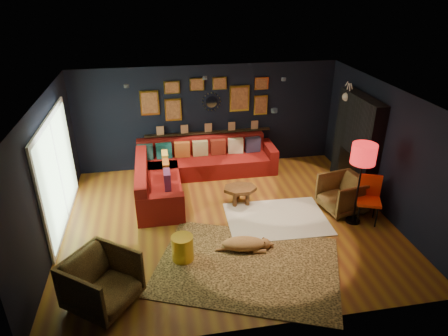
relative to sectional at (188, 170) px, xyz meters
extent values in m
plane|color=#8E5C1A|center=(0.61, -1.81, -0.32)|extent=(6.50, 6.50, 0.00)
plane|color=black|center=(0.61, 0.94, 0.98)|extent=(6.50, 0.00, 6.50)
plane|color=black|center=(0.61, -4.56, 0.98)|extent=(6.50, 0.00, 6.50)
plane|color=black|center=(-2.64, -1.81, 0.98)|extent=(0.00, 5.50, 5.50)
plane|color=black|center=(3.86, -1.81, 0.98)|extent=(0.00, 5.50, 5.50)
plane|color=silver|center=(0.61, -1.81, 2.28)|extent=(6.50, 6.50, 0.00)
cube|color=maroon|center=(0.41, 0.44, -0.11)|extent=(3.20, 0.95, 0.42)
cube|color=maroon|center=(0.41, 0.80, 0.31)|extent=(3.20, 0.24, 0.46)
cube|color=maroon|center=(2.11, 0.44, 0.00)|extent=(0.22, 0.95, 0.64)
cube|color=maroon|center=(-0.71, -0.66, -0.11)|extent=(0.95, 2.20, 0.42)
cube|color=maroon|center=(-1.07, -0.66, 0.31)|extent=(0.24, 2.20, 0.46)
cube|color=maroon|center=(-0.71, -1.66, 0.00)|extent=(0.95, 0.22, 0.64)
cube|color=#2B6065|center=(-0.99, 0.59, 0.30)|extent=(0.38, 0.14, 0.38)
cube|color=#1B686D|center=(-0.54, 0.59, 0.30)|extent=(0.38, 0.14, 0.38)
cube|color=#B25D26|center=(-0.09, 0.59, 0.30)|extent=(0.38, 0.14, 0.38)
cube|color=tan|center=(0.36, 0.59, 0.30)|extent=(0.38, 0.14, 0.38)
cube|color=maroon|center=(0.81, 0.59, 0.30)|extent=(0.38, 0.14, 0.38)
cube|color=#C4BA96|center=(1.26, 0.59, 0.30)|extent=(0.38, 0.14, 0.38)
cube|color=#2B2742|center=(1.71, 0.59, 0.30)|extent=(0.38, 0.14, 0.38)
cube|color=gold|center=(-0.53, 0.04, 0.30)|extent=(0.14, 0.38, 0.38)
cube|color=brown|center=(-0.53, -0.46, 0.30)|extent=(0.14, 0.38, 0.38)
cube|color=#582552|center=(-0.53, -0.96, 0.30)|extent=(0.14, 0.38, 0.38)
cube|color=black|center=(0.61, 0.87, 0.60)|extent=(3.20, 0.12, 0.04)
cube|color=gold|center=(-0.79, 0.91, 1.43)|extent=(0.45, 0.03, 0.60)
cube|color=#B96F3D|center=(-0.79, 0.89, 1.43)|extent=(0.38, 0.01, 0.51)
cube|color=gold|center=(-0.24, 0.91, 1.23)|extent=(0.40, 0.03, 0.55)
cube|color=#B96F3D|center=(-0.24, 0.89, 1.23)|extent=(0.34, 0.01, 0.47)
cube|color=gold|center=(-0.24, 0.91, 1.78)|extent=(0.38, 0.03, 0.30)
cube|color=#B96F3D|center=(-0.24, 0.89, 1.78)|extent=(0.32, 0.01, 0.25)
cube|color=gold|center=(1.41, 0.91, 1.43)|extent=(0.50, 0.03, 0.65)
cube|color=#B96F3D|center=(1.41, 0.89, 1.43)|extent=(0.42, 0.01, 0.55)
cube|color=gold|center=(1.96, 0.91, 1.23)|extent=(0.35, 0.03, 0.50)
cube|color=#B96F3D|center=(1.96, 0.89, 1.23)|extent=(0.30, 0.01, 0.42)
cube|color=gold|center=(1.96, 0.91, 1.78)|extent=(0.35, 0.03, 0.30)
cube|color=#B96F3D|center=(1.96, 0.89, 1.78)|extent=(0.30, 0.01, 0.25)
cube|color=gold|center=(0.36, 0.91, 1.83)|extent=(0.35, 0.03, 0.30)
cube|color=#B96F3D|center=(0.36, 0.89, 1.83)|extent=(0.30, 0.01, 0.25)
cube|color=gold|center=(0.91, 0.91, 1.83)|extent=(0.35, 0.03, 0.30)
cube|color=#B96F3D|center=(0.91, 0.89, 1.83)|extent=(0.30, 0.01, 0.25)
cylinder|color=silver|center=(0.71, 0.91, 1.38)|extent=(0.28, 0.03, 0.28)
cone|color=gold|center=(0.93, 0.91, 1.38)|extent=(0.03, 0.16, 0.03)
cone|color=gold|center=(0.92, 0.91, 1.46)|extent=(0.04, 0.16, 0.04)
cone|color=gold|center=(0.87, 0.91, 1.53)|extent=(0.04, 0.16, 0.04)
cone|color=gold|center=(0.80, 0.91, 1.58)|extent=(0.04, 0.16, 0.04)
cone|color=gold|center=(0.71, 0.91, 1.60)|extent=(0.03, 0.16, 0.03)
cone|color=gold|center=(0.63, 0.91, 1.58)|extent=(0.04, 0.16, 0.04)
cone|color=gold|center=(0.56, 0.91, 1.53)|extent=(0.04, 0.16, 0.04)
cone|color=gold|center=(0.51, 0.91, 1.46)|extent=(0.04, 0.16, 0.04)
cone|color=gold|center=(0.49, 0.91, 1.38)|extent=(0.03, 0.16, 0.03)
cone|color=gold|center=(0.51, 0.91, 1.29)|extent=(0.04, 0.16, 0.04)
cone|color=gold|center=(0.56, 0.91, 1.22)|extent=(0.04, 0.16, 0.04)
cone|color=gold|center=(0.63, 0.91, 1.17)|extent=(0.04, 0.16, 0.04)
cone|color=gold|center=(0.71, 0.91, 1.16)|extent=(0.03, 0.16, 0.03)
cone|color=gold|center=(0.80, 0.91, 1.17)|extent=(0.04, 0.16, 0.04)
cone|color=gold|center=(0.87, 0.91, 1.22)|extent=(0.04, 0.16, 0.04)
cone|color=gold|center=(0.92, 0.91, 1.29)|extent=(0.04, 0.16, 0.04)
cube|color=black|center=(3.71, -0.91, 0.78)|extent=(0.30, 1.60, 2.20)
cube|color=black|center=(3.65, -0.91, 0.13)|extent=(0.20, 0.80, 0.90)
cone|color=white|center=(3.80, -0.41, 1.73)|extent=(0.35, 0.28, 0.28)
sphere|color=white|center=(3.58, -0.41, 1.73)|extent=(0.20, 0.20, 0.20)
cylinder|color=white|center=(3.60, -0.47, 1.90)|extent=(0.02, 0.10, 0.28)
cylinder|color=white|center=(3.60, -0.35, 1.90)|extent=(0.02, 0.10, 0.28)
cube|color=white|center=(-2.61, -1.21, 0.78)|extent=(0.04, 2.80, 2.20)
cube|color=#A6CC9C|center=(-2.58, -1.21, 0.78)|extent=(0.01, 2.60, 2.00)
cube|color=white|center=(-2.58, -1.21, 0.78)|extent=(0.02, 0.06, 2.00)
cylinder|color=black|center=(-1.19, -0.61, 2.24)|extent=(0.10, 0.10, 0.06)
cylinder|color=black|center=(0.41, -0.21, 2.24)|extent=(0.10, 0.10, 0.06)
cylinder|color=black|center=(2.01, -0.61, 2.24)|extent=(0.10, 0.10, 0.06)
cylinder|color=black|center=(1.21, -2.61, 2.24)|extent=(0.10, 0.10, 0.06)
cube|color=silver|center=(1.61, -1.93, -0.31)|extent=(2.07, 1.53, 0.03)
cube|color=tan|center=(0.69, -3.25, -0.31)|extent=(3.65, 3.16, 0.02)
cylinder|color=brown|center=(0.87, -1.30, -0.15)|extent=(0.09, 0.09, 0.30)
cylinder|color=brown|center=(1.14, -1.30, -0.15)|extent=(0.09, 0.09, 0.30)
cylinder|color=brown|center=(1.00, -0.97, -0.15)|extent=(0.09, 0.09, 0.30)
cylinder|color=maroon|center=(-0.56, -0.31, -0.13)|extent=(0.50, 0.50, 0.33)
imported|color=#B98B43|center=(-1.64, -3.70, 0.14)|extent=(1.23, 1.24, 0.93)
imported|color=#B98B43|center=(3.06, -1.80, 0.10)|extent=(0.90, 0.94, 0.84)
cylinder|color=gold|center=(-0.38, -2.86, -0.08)|extent=(0.38, 0.38, 0.48)
cylinder|color=black|center=(3.14, -2.40, -0.08)|extent=(0.03, 0.03, 0.48)
cylinder|color=black|center=(3.46, -2.53, -0.08)|extent=(0.03, 0.03, 0.48)
cylinder|color=black|center=(3.27, -2.09, -0.08)|extent=(0.03, 0.03, 0.48)
cylinder|color=black|center=(3.59, -2.22, -0.08)|extent=(0.03, 0.03, 0.48)
cube|color=#F64115|center=(3.36, -2.31, 0.15)|extent=(0.59, 0.59, 0.06)
cube|color=#F64115|center=(3.44, -2.13, 0.41)|extent=(0.44, 0.22, 0.45)
cylinder|color=black|center=(3.11, -2.27, -0.30)|extent=(0.28, 0.28, 0.04)
cylinder|color=black|center=(3.11, -2.27, 0.40)|extent=(0.04, 0.04, 1.37)
cylinder|color=red|center=(3.11, -2.27, 1.18)|extent=(0.47, 0.47, 0.39)
camera|label=1|loc=(-0.66, -8.52, 4.21)|focal=32.00mm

